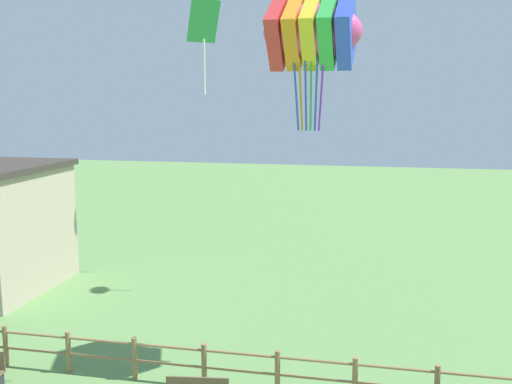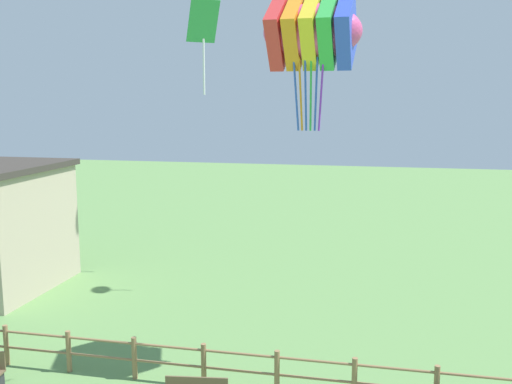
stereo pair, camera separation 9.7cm
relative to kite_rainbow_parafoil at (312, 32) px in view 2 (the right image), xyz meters
name	(u,v)px [view 2 (the right image)]	position (x,y,z in m)	size (l,w,h in m)	color
wooden_fence	(240,366)	(-1.52, -2.04, -8.65)	(21.82, 0.14, 1.19)	olive
kite_rainbow_parafoil	(312,32)	(0.00, 0.00, 0.00)	(2.79, 2.20, 3.65)	#E54C8C
kite_green_diamond	(203,29)	(-2.36, -2.13, -0.12)	(0.82, 0.78, 2.21)	green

